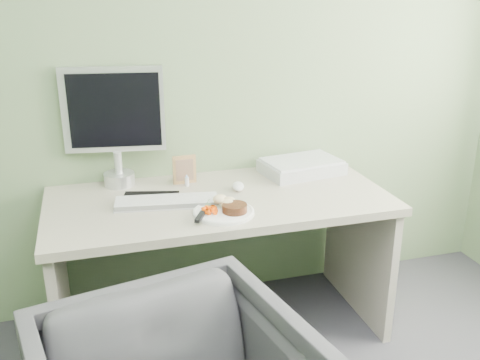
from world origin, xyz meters
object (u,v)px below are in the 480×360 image
object	(u,v)px
desk	(220,232)
scanner	(301,167)
plate	(224,212)
monitor	(114,120)

from	to	relation	value
desk	scanner	xyz separation A→B (m)	(0.50, 0.22, 0.21)
desk	plate	size ratio (longest dim) A/B	5.97
desk	scanner	size ratio (longest dim) A/B	3.95
scanner	monitor	world-z (taller)	monitor
scanner	monitor	size ratio (longest dim) A/B	0.70
desk	plate	bearing A→B (deg)	-98.75
scanner	monitor	bearing A→B (deg)	165.49
plate	scanner	size ratio (longest dim) A/B	0.66
desk	monitor	size ratio (longest dim) A/B	2.75
scanner	desk	bearing A→B (deg)	-165.35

